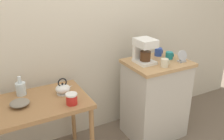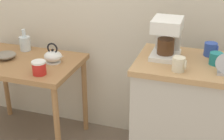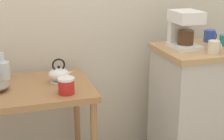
# 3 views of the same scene
# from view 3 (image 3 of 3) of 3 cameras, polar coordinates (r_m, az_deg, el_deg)

# --- Properties ---
(wooden_table) EXTENTS (0.89, 0.60, 0.73)m
(wooden_table) POSITION_cam_3_polar(r_m,az_deg,el_deg) (2.27, -14.78, -5.06)
(wooden_table) COLOR #9E7044
(wooden_table) RESTS_ON ground_plane
(kitchen_counter) EXTENTS (0.66, 0.52, 0.91)m
(kitchen_counter) POSITION_cam_3_polar(r_m,az_deg,el_deg) (2.64, 14.53, -5.94)
(kitchen_counter) COLOR #BCB7AD
(kitchen_counter) RESTS_ON ground_plane
(teakettle) EXTENTS (0.17, 0.14, 0.16)m
(teakettle) POSITION_cam_3_polar(r_m,az_deg,el_deg) (2.28, -8.76, -0.73)
(teakettle) COLOR white
(teakettle) RESTS_ON wooden_table
(glass_carafe_vase) EXTENTS (0.09, 0.09, 0.18)m
(glass_carafe_vase) POSITION_cam_3_polar(r_m,az_deg,el_deg) (2.41, -17.71, 0.01)
(glass_carafe_vase) COLOR silver
(glass_carafe_vase) RESTS_ON wooden_table
(canister_enamel) EXTENTS (0.10, 0.10, 0.10)m
(canister_enamel) POSITION_cam_3_polar(r_m,az_deg,el_deg) (2.07, -7.62, -2.60)
(canister_enamel) COLOR red
(canister_enamel) RESTS_ON wooden_table
(coffee_maker) EXTENTS (0.18, 0.22, 0.26)m
(coffee_maker) POSITION_cam_3_polar(r_m,az_deg,el_deg) (2.43, 11.89, 6.93)
(coffee_maker) COLOR white
(coffee_maker) RESTS_ON kitchen_counter
(mug_blue) EXTENTS (0.09, 0.08, 0.09)m
(mug_blue) POSITION_cam_3_polar(r_m,az_deg,el_deg) (2.68, 15.94, 5.47)
(mug_blue) COLOR #2D4CAD
(mug_blue) RESTS_ON kitchen_counter
(mug_small_cream) EXTENTS (0.08, 0.08, 0.09)m
(mug_small_cream) POSITION_cam_3_polar(r_m,az_deg,el_deg) (2.34, 16.63, 3.67)
(mug_small_cream) COLOR beige
(mug_small_cream) RESTS_ON kitchen_counter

